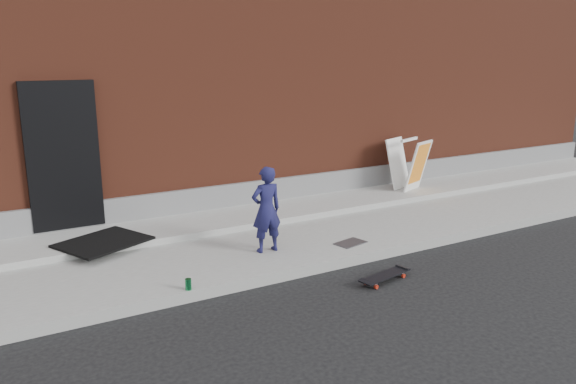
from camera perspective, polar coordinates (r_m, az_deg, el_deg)
ground at (r=7.65m, az=2.52°, el=-8.44°), size 80.00×80.00×0.00m
sidewalk at (r=8.84m, az=-2.70°, el=-4.80°), size 20.00×3.00×0.15m
apron at (r=9.58m, az=-5.18°, el=-2.58°), size 20.00×1.20×0.10m
building at (r=13.51m, az=-13.80°, el=11.75°), size 20.00×8.10×5.00m
child at (r=7.91m, az=-2.22°, el=-1.79°), size 0.46×0.30×1.24m
skateboard at (r=7.53m, az=9.82°, el=-8.39°), size 0.83×0.36×0.09m
pizza_sign at (r=11.48m, az=12.18°, el=2.81°), size 0.83×0.90×1.03m
soda_can at (r=6.90m, az=-10.10°, el=-9.22°), size 0.08×0.08×0.14m
doormat at (r=8.54m, az=-18.27°, el=-4.84°), size 1.43×1.32×0.03m
utility_plate at (r=8.46m, az=6.37°, el=-5.16°), size 0.51×0.38×0.01m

